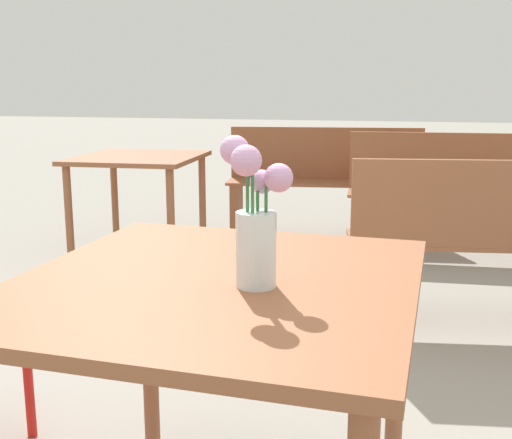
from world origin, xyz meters
TOP-DOWN VIEW (x-y plane):
  - table_front at (0.00, 0.00)m, footprint 0.93×1.00m
  - flower_vase at (0.10, -0.05)m, footprint 0.15×0.13m
  - bench_near at (0.74, 3.22)m, footprint 1.55×0.47m
  - bench_middle at (-0.24, 3.57)m, footprint 1.53×0.55m
  - table_back at (-1.41, 2.69)m, footprint 0.86×0.91m

SIDE VIEW (x-z plane):
  - bench_middle at x=-0.24m, z-range 0.03..0.88m
  - bench_near at x=0.74m, z-range 0.03..0.88m
  - table_back at x=-1.41m, z-range 0.25..0.95m
  - table_front at x=0.00m, z-range 0.28..1.03m
  - flower_vase at x=0.10m, z-range 0.72..1.05m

